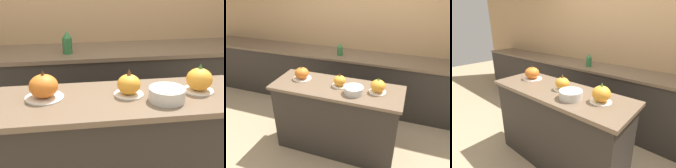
{
  "view_description": "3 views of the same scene",
  "coord_description": "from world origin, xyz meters",
  "views": [
    {
      "loc": [
        -0.34,
        -1.69,
        1.66
      ],
      "look_at": [
        -0.07,
        0.04,
        0.98
      ],
      "focal_mm": 50.0,
      "sensor_mm": 36.0,
      "label": 1
    },
    {
      "loc": [
        0.77,
        -2.12,
        2.09
      ],
      "look_at": [
        0.03,
        -0.03,
        0.96
      ],
      "focal_mm": 35.0,
      "sensor_mm": 36.0,
      "label": 2
    },
    {
      "loc": [
        1.13,
        -1.22,
        1.57
      ],
      "look_at": [
        0.07,
        0.01,
        0.99
      ],
      "focal_mm": 28.0,
      "sensor_mm": 36.0,
      "label": 3
    }
  ],
  "objects": [
    {
      "name": "pumpkin_cake_center",
      "position": [
        0.03,
        0.03,
        0.97
      ],
      "size": [
        0.18,
        0.18,
        0.17
      ],
      "color": "silver",
      "rests_on": "kitchen_island"
    },
    {
      "name": "bottle_tall",
      "position": [
        -0.32,
        1.06,
        1.0
      ],
      "size": [
        0.09,
        0.09,
        0.2
      ],
      "color": "#2D6B38",
      "rests_on": "back_counter"
    },
    {
      "name": "pumpkin_cake_left",
      "position": [
        -0.48,
        0.06,
        0.98
      ],
      "size": [
        0.23,
        0.23,
        0.18
      ],
      "color": "silver",
      "rests_on": "kitchen_island"
    },
    {
      "name": "mixing_bowl",
      "position": [
        0.23,
        -0.08,
        0.95
      ],
      "size": [
        0.21,
        0.21,
        0.08
      ],
      "color": "beige",
      "rests_on": "kitchen_island"
    },
    {
      "name": "wall_back",
      "position": [
        0.0,
        1.48,
        1.25
      ],
      "size": [
        8.0,
        0.06,
        2.5
      ],
      "color": "tan",
      "rests_on": "ground_plane"
    },
    {
      "name": "back_counter",
      "position": [
        0.0,
        1.15,
        0.45
      ],
      "size": [
        6.0,
        0.6,
        0.9
      ],
      "color": "#2D2823",
      "rests_on": "ground_plane"
    },
    {
      "name": "kitchen_island",
      "position": [
        0.0,
        0.0,
        0.46
      ],
      "size": [
        1.55,
        0.57,
        0.91
      ],
      "color": "#2D2823",
      "rests_on": "ground_plane"
    },
    {
      "name": "pumpkin_cake_right",
      "position": [
        0.47,
        0.03,
        0.98
      ],
      "size": [
        0.19,
        0.19,
        0.18
      ],
      "color": "silver",
      "rests_on": "kitchen_island"
    }
  ]
}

